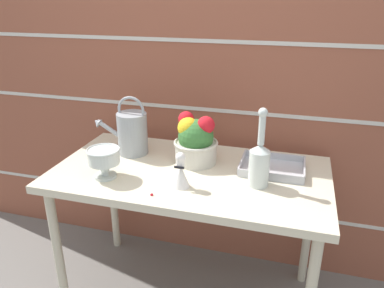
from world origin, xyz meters
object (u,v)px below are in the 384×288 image
(watering_can, at_px, (132,132))
(figurine_vase, at_px, (181,173))
(flower_planter, at_px, (195,141))
(wire_tray, at_px, (272,168))
(crystal_pedestal_bowl, at_px, (104,158))
(glass_decanter, at_px, (259,161))

(watering_can, xyz_separation_m, figurine_vase, (0.35, -0.28, -0.05))
(flower_planter, bearing_deg, watering_can, 176.89)
(flower_planter, height_order, figurine_vase, flower_planter)
(flower_planter, distance_m, wire_tray, 0.38)
(crystal_pedestal_bowl, distance_m, glass_decanter, 0.68)
(crystal_pedestal_bowl, height_order, glass_decanter, glass_decanter)
(crystal_pedestal_bowl, relative_size, flower_planter, 0.61)
(crystal_pedestal_bowl, relative_size, glass_decanter, 0.43)
(flower_planter, bearing_deg, crystal_pedestal_bowl, -142.06)
(crystal_pedestal_bowl, height_order, flower_planter, flower_planter)
(flower_planter, xyz_separation_m, glass_decanter, (0.32, -0.15, 0.00))
(watering_can, distance_m, wire_tray, 0.72)
(wire_tray, bearing_deg, flower_planter, -177.97)
(figurine_vase, xyz_separation_m, wire_tray, (0.36, 0.27, -0.05))
(crystal_pedestal_bowl, distance_m, wire_tray, 0.77)
(flower_planter, bearing_deg, glass_decanter, -25.33)
(watering_can, bearing_deg, figurine_vase, -38.39)
(watering_can, xyz_separation_m, glass_decanter, (0.66, -0.17, -0.00))
(crystal_pedestal_bowl, height_order, wire_tray, crystal_pedestal_bowl)
(crystal_pedestal_bowl, distance_m, flower_planter, 0.44)
(wire_tray, bearing_deg, glass_decanter, -105.73)
(crystal_pedestal_bowl, bearing_deg, figurine_vase, 1.71)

